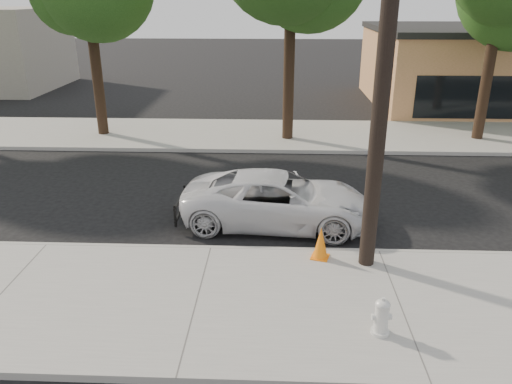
% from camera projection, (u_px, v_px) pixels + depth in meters
% --- Properties ---
extents(ground, '(120.00, 120.00, 0.00)m').
position_uv_depth(ground, '(220.00, 216.00, 13.96)').
color(ground, black).
rests_on(ground, ground).
extents(near_sidewalk, '(90.00, 4.40, 0.15)m').
position_uv_depth(near_sidewalk, '(197.00, 302.00, 9.94)').
color(near_sidewalk, gray).
rests_on(near_sidewalk, ground).
extents(far_sidewalk, '(90.00, 5.00, 0.15)m').
position_uv_depth(far_sidewalk, '(241.00, 134.00, 21.83)').
color(far_sidewalk, gray).
rests_on(far_sidewalk, ground).
extents(curb_near, '(90.00, 0.12, 0.16)m').
position_uv_depth(curb_near, '(211.00, 250.00, 11.99)').
color(curb_near, '#9E9B93').
rests_on(curb_near, ground).
extents(utility_pole, '(1.40, 0.34, 9.00)m').
position_uv_depth(utility_pole, '(385.00, 55.00, 9.58)').
color(utility_pole, black).
rests_on(utility_pole, near_sidewalk).
extents(police_cruiser, '(5.24, 2.72, 1.41)m').
position_uv_depth(police_cruiser, '(279.00, 200.00, 13.26)').
color(police_cruiser, silver).
rests_on(police_cruiser, ground).
extents(fire_hydrant, '(0.36, 0.33, 0.69)m').
position_uv_depth(fire_hydrant, '(381.00, 317.00, 8.80)').
color(fire_hydrant, silver).
rests_on(fire_hydrant, near_sidewalk).
extents(traffic_cone, '(0.48, 0.48, 0.76)m').
position_uv_depth(traffic_cone, '(321.00, 243.00, 11.35)').
color(traffic_cone, orange).
rests_on(traffic_cone, near_sidewalk).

